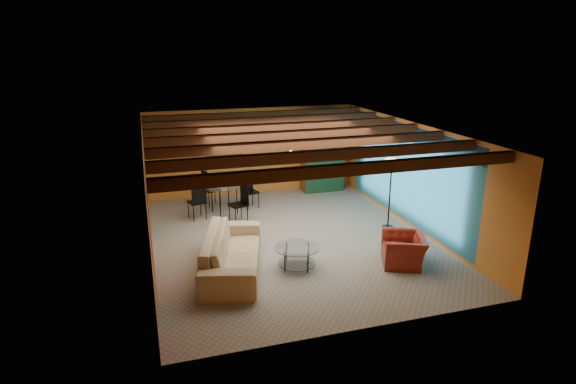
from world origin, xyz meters
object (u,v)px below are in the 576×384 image
object	(u,v)px
armchair	(404,249)
dining_table	(224,194)
potted_plant	(322,114)
sofa	(232,252)
floor_lamp	(390,194)
coffee_table	(297,257)
armoire	(321,156)
vase	(223,172)

from	to	relation	value
armchair	dining_table	xyz separation A→B (m)	(-3.14, 4.34, 0.22)
dining_table	potted_plant	world-z (taller)	potted_plant
sofa	dining_table	bearing A→B (deg)	8.11
potted_plant	dining_table	bearing A→B (deg)	-158.52
armchair	floor_lamp	xyz separation A→B (m)	(0.71, 1.98, 0.59)
coffee_table	armoire	world-z (taller)	armoire
coffee_table	floor_lamp	bearing A→B (deg)	26.90
dining_table	floor_lamp	world-z (taller)	floor_lamp
sofa	armoire	xyz separation A→B (m)	(3.85, 4.90, 0.71)
sofa	armoire	world-z (taller)	armoire
coffee_table	sofa	bearing A→B (deg)	166.98
dining_table	potted_plant	bearing A→B (deg)	21.48
sofa	potted_plant	xyz separation A→B (m)	(3.85, 4.90, 2.06)
dining_table	armoire	size ratio (longest dim) A/B	0.94
armchair	floor_lamp	bearing A→B (deg)	-177.33
coffee_table	armoire	distance (m)	5.85
armoire	potted_plant	xyz separation A→B (m)	(0.00, 0.00, 1.35)
armchair	potted_plant	size ratio (longest dim) A/B	2.19
sofa	armchair	xyz separation A→B (m)	(3.58, -0.78, -0.09)
sofa	coffee_table	world-z (taller)	sofa
armchair	dining_table	distance (m)	5.36
armoire	sofa	bearing A→B (deg)	-127.81
armchair	vase	xyz separation A→B (m)	(-3.14, 4.34, 0.86)
coffee_table	potted_plant	bearing A→B (deg)	64.12
coffee_table	dining_table	size ratio (longest dim) A/B	0.45
armchair	potted_plant	world-z (taller)	potted_plant
dining_table	floor_lamp	xyz separation A→B (m)	(3.85, -2.36, 0.37)
armchair	potted_plant	bearing A→B (deg)	-160.21
armoire	potted_plant	bearing A→B (deg)	0.00
sofa	vase	world-z (taller)	vase
sofa	floor_lamp	bearing A→B (deg)	-59.13
floor_lamp	vase	bearing A→B (deg)	148.55
vase	potted_plant	bearing A→B (deg)	21.48
sofa	floor_lamp	distance (m)	4.49
vase	sofa	bearing A→B (deg)	-97.10
floor_lamp	dining_table	bearing A→B (deg)	148.55
coffee_table	vase	xyz separation A→B (m)	(-0.88, 3.87, 0.94)
potted_plant	armoire	bearing A→B (deg)	0.00
armoire	floor_lamp	size ratio (longest dim) A/B	1.23
coffee_table	vase	distance (m)	4.08
coffee_table	armoire	xyz separation A→B (m)	(2.53, 5.21, 0.88)
sofa	coffee_table	xyz separation A→B (m)	(1.32, -0.31, -0.17)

